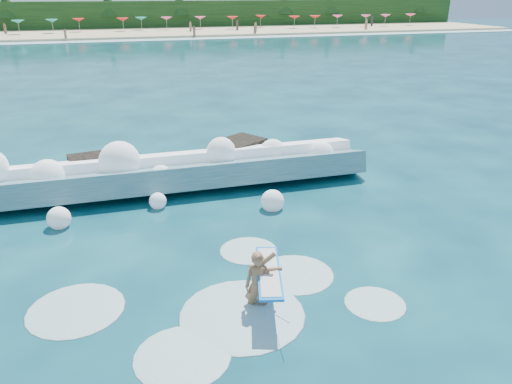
{
  "coord_description": "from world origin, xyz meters",
  "views": [
    {
      "loc": [
        -2.58,
        -11.71,
        7.04
      ],
      "look_at": [
        1.5,
        2.0,
        1.2
      ],
      "focal_mm": 35.0,
      "sensor_mm": 36.0,
      "label": 1
    }
  ],
  "objects": [
    {
      "name": "wet_band",
      "position": [
        0.0,
        67.0,
        0.04
      ],
      "size": [
        140.0,
        5.0,
        0.08
      ],
      "primitive_type": "cube",
      "color": "silver",
      "rests_on": "ground"
    },
    {
      "name": "treeline",
      "position": [
        0.0,
        88.0,
        2.5
      ],
      "size": [
        140.0,
        4.0,
        5.0
      ],
      "primitive_type": "cube",
      "color": "black",
      "rests_on": "ground"
    },
    {
      "name": "beachgoers",
      "position": [
        6.97,
        74.48,
        1.03
      ],
      "size": [
        106.16,
        13.89,
        1.88
      ],
      "color": "#3F332D",
      "rests_on": "ground"
    },
    {
      "name": "beach_umbrellas",
      "position": [
        0.06,
        79.53,
        2.25
      ],
      "size": [
        114.5,
        6.24,
        0.5
      ],
      "color": "red",
      "rests_on": "ground"
    },
    {
      "name": "breaking_wave",
      "position": [
        -1.64,
        6.29,
        0.51
      ],
      "size": [
        17.1,
        2.7,
        1.47
      ],
      "color": "#336881",
      "rests_on": "ground"
    },
    {
      "name": "rock_cluster",
      "position": [
        -0.51,
        7.57,
        0.42
      ],
      "size": [
        8.16,
        3.28,
        1.32
      ],
      "color": "black",
      "rests_on": "ground"
    },
    {
      "name": "surfer_with_board",
      "position": [
        0.38,
        -2.12,
        0.64
      ],
      "size": [
        1.21,
        2.92,
        1.73
      ],
      "color": "#906143",
      "rests_on": "ground"
    },
    {
      "name": "beach",
      "position": [
        0.0,
        78.0,
        0.2
      ],
      "size": [
        140.0,
        20.0,
        0.4
      ],
      "primitive_type": "cube",
      "color": "tan",
      "rests_on": "ground"
    },
    {
      "name": "surf_foam",
      "position": [
        -0.56,
        -1.86,
        0.0
      ],
      "size": [
        8.81,
        5.82,
        0.15
      ],
      "color": "silver",
      "rests_on": "ground"
    },
    {
      "name": "ground",
      "position": [
        0.0,
        0.0,
        0.0
      ],
      "size": [
        200.0,
        200.0,
        0.0
      ],
      "primitive_type": "plane",
      "color": "#072C3C",
      "rests_on": "ground"
    },
    {
      "name": "wave_spray",
      "position": [
        -2.36,
        6.21,
        0.97
      ],
      "size": [
        14.95,
        4.58,
        2.1
      ],
      "color": "white",
      "rests_on": "ground"
    }
  ]
}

